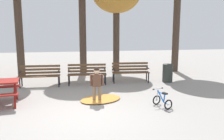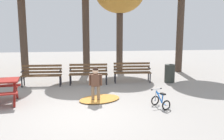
% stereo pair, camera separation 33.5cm
% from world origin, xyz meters
% --- Properties ---
extents(ground, '(36.00, 36.00, 0.00)m').
position_xyz_m(ground, '(0.00, 0.00, 0.00)').
color(ground, gray).
extents(park_bench_far_left, '(1.62, 0.51, 0.85)m').
position_xyz_m(park_bench_far_left, '(-1.59, 3.70, 0.51)').
color(park_bench_far_left, brown).
rests_on(park_bench_far_left, ground).
extents(park_bench_left, '(1.62, 0.55, 0.85)m').
position_xyz_m(park_bench_left, '(0.31, 3.74, 0.51)').
color(park_bench_left, brown).
rests_on(park_bench_left, ground).
extents(park_bench_right, '(1.63, 0.57, 0.85)m').
position_xyz_m(park_bench_right, '(2.21, 3.86, 0.51)').
color(park_bench_right, brown).
rests_on(park_bench_right, ground).
extents(child_standing, '(0.43, 0.19, 1.13)m').
position_xyz_m(child_standing, '(0.44, 1.20, 0.67)').
color(child_standing, '#7F664C').
rests_on(child_standing, ground).
extents(kids_bicycle, '(0.51, 0.63, 0.54)m').
position_xyz_m(kids_bicycle, '(2.32, 0.33, 0.20)').
color(kids_bicycle, black).
rests_on(kids_bicycle, ground).
extents(leaf_pile, '(1.70, 1.50, 0.07)m').
position_xyz_m(leaf_pile, '(0.59, 1.38, 0.04)').
color(leaf_pile, '#C68438').
rests_on(leaf_pile, ground).
extents(trash_bin, '(0.44, 0.44, 0.78)m').
position_xyz_m(trash_bin, '(3.82, 3.61, 0.39)').
color(trash_bin, '#2D332D').
rests_on(trash_bin, ground).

